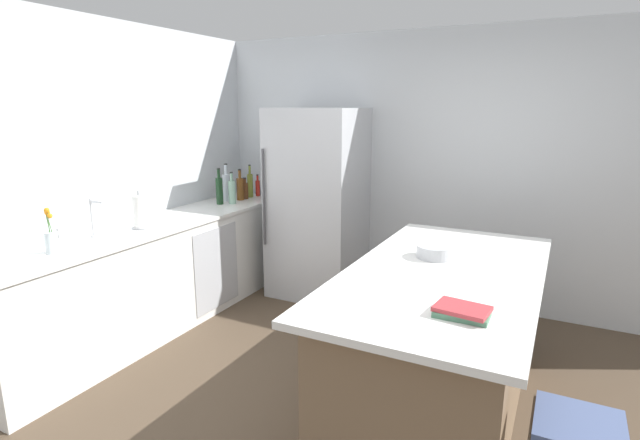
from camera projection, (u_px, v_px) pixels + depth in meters
ground_plane at (353, 423)px, 2.99m from camera, size 7.20×7.20×0.00m
wall_rear at (448, 171)px, 4.64m from camera, size 6.00×0.10×2.60m
wall_left at (66, 185)px, 3.78m from camera, size 0.10×6.00×2.60m
counter_run_left at (160, 274)px, 4.27m from camera, size 0.66×3.16×0.93m
kitchen_island at (440, 341)px, 3.02m from camera, size 1.09×2.14×0.94m
refrigerator at (317, 204)px, 4.89m from camera, size 0.86×0.76×1.89m
sink_faucet at (93, 217)px, 3.66m from camera, size 0.15×0.05×0.30m
flower_vase at (51, 239)px, 3.28m from camera, size 0.09×0.09×0.32m
paper_towel_roll at (140, 212)px, 3.94m from camera, size 0.14×0.14×0.31m
hot_sauce_bottle at (258, 187)px, 5.39m from camera, size 0.05×0.05×0.24m
olive_oil_bottle at (250, 185)px, 5.31m from camera, size 0.06×0.06×0.36m
syrup_bottle at (245, 190)px, 5.22m from camera, size 0.07×0.07×0.23m
whiskey_bottle at (240, 188)px, 5.15m from camera, size 0.07×0.07×0.33m
soda_bottle at (227, 186)px, 5.09m from camera, size 0.08×0.08×0.39m
gin_bottle at (232, 191)px, 4.95m from camera, size 0.07×0.07×0.33m
wine_bottle at (219, 190)px, 4.92m from camera, size 0.07×0.07×0.37m
cookbook_stack at (462, 311)px, 2.28m from camera, size 0.26×0.20×0.05m
mixing_bowl at (435, 252)px, 3.16m from camera, size 0.24×0.24×0.08m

